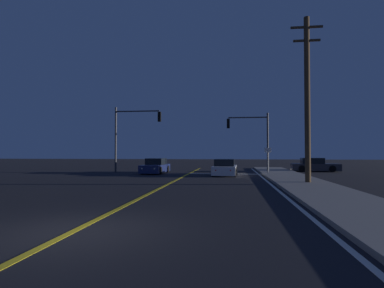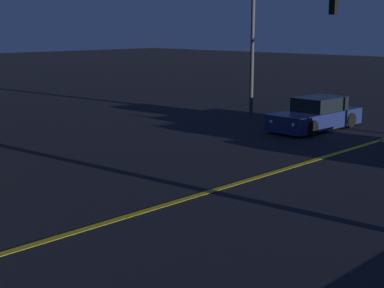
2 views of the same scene
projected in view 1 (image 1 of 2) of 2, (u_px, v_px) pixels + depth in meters
name	position (u px, v px, depth m)	size (l,w,h in m)	color
ground_plane	(72.00, 232.00, 7.62)	(160.00, 160.00, 0.00)	black
sidewalk_right	(307.00, 185.00, 17.77)	(3.20, 40.32, 0.15)	gray
lane_line_center	(167.00, 185.00, 18.73)	(0.20, 38.08, 0.01)	gold
lane_line_edge_right	(273.00, 186.00, 17.99)	(0.16, 38.08, 0.01)	silver
stop_bar	(225.00, 174.00, 27.97)	(6.27, 0.50, 0.01)	silver
car_distant_tail_navy	(155.00, 167.00, 29.07)	(1.92, 4.67, 1.34)	navy
car_following_oncoming_charcoal	(314.00, 166.00, 31.44)	(4.56, 2.12, 1.34)	#2D2D33
car_lead_oncoming_white	(225.00, 168.00, 26.40)	(2.04, 4.68, 1.34)	silver
traffic_signal_near_right	(252.00, 133.00, 30.03)	(3.87, 0.28, 5.55)	#38383D
traffic_signal_far_left	(132.00, 129.00, 30.03)	(4.42, 0.28, 6.12)	#38383D
utility_pole_right	(307.00, 97.00, 18.91)	(1.84, 0.33, 9.89)	#4C3823
street_sign_corner	(268.00, 156.00, 27.06)	(0.56, 0.12, 2.33)	slate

